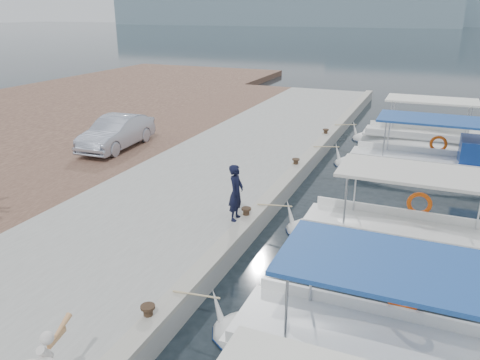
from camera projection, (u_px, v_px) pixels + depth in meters
name	position (u px, v px, depth m)	size (l,w,h in m)	color
ground	(237.00, 261.00, 11.98)	(400.00, 400.00, 0.00)	black
concrete_quay	(215.00, 177.00, 17.32)	(6.00, 40.00, 0.50)	#9A9B95
quay_curb	(287.00, 178.00, 16.21)	(0.44, 40.00, 0.12)	#A8A495
cobblestone_strip	(105.00, 161.00, 19.12)	(4.00, 40.00, 0.50)	brown
fishing_caique_c	(402.00, 245.00, 12.53)	(6.49, 2.10, 2.83)	white
fishing_caique_d	(430.00, 170.00, 18.16)	(7.30, 2.32, 2.83)	white
fishing_caique_e	(422.00, 143.00, 22.07)	(6.62, 2.20, 2.83)	white
mooring_bollards	(246.00, 212.00, 13.17)	(0.28, 20.28, 0.33)	black
fisherman	(236.00, 193.00, 12.93)	(0.59, 0.39, 1.61)	black
parked_car	(117.00, 132.00, 19.79)	(1.43, 4.12, 1.36)	#A5ABBD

